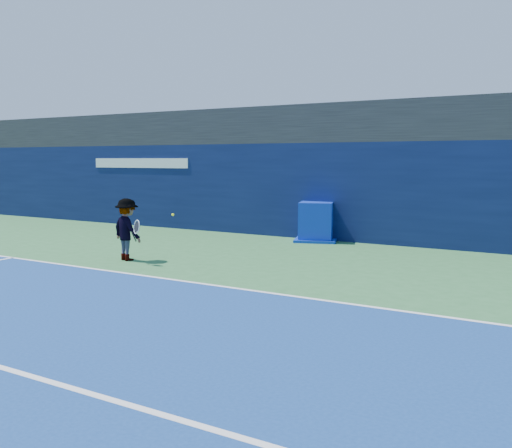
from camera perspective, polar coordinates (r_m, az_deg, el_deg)
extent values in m
plane|color=#306C38|center=(10.08, -20.02, -8.28)|extent=(80.00, 80.00, 0.00)
cube|color=white|center=(12.14, -8.97, -5.43)|extent=(24.00, 0.10, 0.01)
cube|color=black|center=(19.22, 7.44, 9.74)|extent=(36.00, 3.00, 1.20)
cube|color=#0A143A|center=(18.31, 6.11, 3.34)|extent=(36.00, 1.00, 3.00)
cube|color=white|center=(21.75, -11.56, 5.99)|extent=(4.50, 0.04, 0.35)
cube|color=#0B26A6|center=(17.56, 6.05, 0.25)|extent=(1.27, 1.27, 1.20)
cube|color=#0B29A3|center=(17.63, 6.02, -1.55)|extent=(1.58, 1.58, 0.08)
imported|color=silver|center=(14.45, -12.76, -0.54)|extent=(1.11, 0.80, 1.54)
cylinder|color=black|center=(13.98, -12.11, -1.25)|extent=(0.07, 0.14, 0.24)
torus|color=silver|center=(13.82, -11.85, -0.29)|extent=(0.28, 0.16, 0.28)
cylinder|color=black|center=(13.82, -11.85, -0.29)|extent=(0.24, 0.12, 0.23)
sphere|color=#D6E419|center=(13.83, -8.32, 0.93)|extent=(0.07, 0.07, 0.07)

